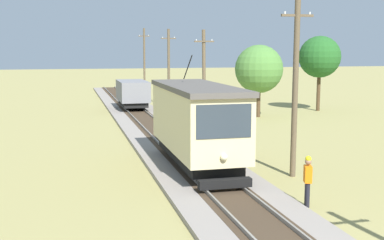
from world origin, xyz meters
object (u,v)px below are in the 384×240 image
(freight_car, at_px, (133,93))
(track_worker, at_px, (308,179))
(red_tram, at_px, (197,122))
(utility_pole_mid, at_px, (204,77))
(utility_pole_far, at_px, (169,67))
(tree_right_near, at_px, (259,69))
(utility_pole_distant, at_px, (144,60))
(gravel_pile, at_px, (179,103))
(utility_pole_near_tram, at_px, (295,84))
(tree_left_near, at_px, (320,57))

(freight_car, relative_size, track_worker, 2.91)
(red_tram, bearing_deg, utility_pole_mid, 73.16)
(freight_car, height_order, utility_pole_far, utility_pole_far)
(utility_pole_mid, distance_m, track_worker, 18.39)
(tree_right_near, bearing_deg, utility_pole_far, 122.26)
(utility_pole_far, bearing_deg, utility_pole_distant, 90.00)
(freight_car, xyz_separation_m, utility_pole_far, (3.69, 2.37, 2.14))
(freight_car, distance_m, gravel_pile, 4.16)
(utility_pole_mid, bearing_deg, freight_car, 110.29)
(utility_pole_near_tram, bearing_deg, tree_left_near, 59.49)
(utility_pole_near_tram, xyz_separation_m, utility_pole_distant, (-0.00, 41.69, 0.10))
(utility_pole_mid, relative_size, track_worker, 3.75)
(utility_pole_mid, relative_size, utility_pole_distant, 0.85)
(red_tram, height_order, utility_pole_near_tram, utility_pole_near_tram)
(utility_pole_near_tram, bearing_deg, freight_car, 98.65)
(utility_pole_near_tram, bearing_deg, utility_pole_mid, 90.00)
(utility_pole_mid, height_order, tree_right_near, utility_pole_mid)
(gravel_pile, height_order, tree_right_near, tree_right_near)
(utility_pole_mid, height_order, utility_pole_distant, utility_pole_distant)
(track_worker, bearing_deg, utility_pole_mid, -77.27)
(utility_pole_distant, bearing_deg, track_worker, -91.65)
(utility_pole_near_tram, distance_m, track_worker, 5.05)
(tree_left_near, distance_m, tree_right_near, 7.10)
(red_tram, distance_m, utility_pole_distant, 39.81)
(freight_car, bearing_deg, tree_left_near, -13.56)
(tree_right_near, bearing_deg, freight_car, 145.43)
(utility_pole_mid, height_order, utility_pole_far, utility_pole_far)
(red_tram, relative_size, utility_pole_far, 1.19)
(track_worker, bearing_deg, utility_pole_far, -75.60)
(gravel_pile, height_order, track_worker, track_worker)
(utility_pole_near_tram, height_order, tree_left_near, utility_pole_near_tram)
(utility_pole_mid, distance_m, tree_left_near, 13.62)
(utility_pole_mid, bearing_deg, utility_pole_far, 90.00)
(utility_pole_near_tram, bearing_deg, gravel_pile, 89.18)
(red_tram, bearing_deg, utility_pole_far, 81.45)
(red_tram, height_order, freight_car, red_tram)
(utility_pole_distant, relative_size, track_worker, 4.40)
(gravel_pile, xyz_separation_m, tree_right_near, (5.15, -6.06, 3.20))
(utility_pole_near_tram, distance_m, utility_pole_mid, 14.29)
(utility_pole_near_tram, height_order, gravel_pile, utility_pole_near_tram)
(red_tram, xyz_separation_m, utility_pole_near_tram, (3.69, -2.09, 1.73))
(red_tram, bearing_deg, tree_right_near, 59.93)
(utility_pole_far, distance_m, tree_left_near, 13.59)
(freight_car, distance_m, utility_pole_mid, 10.82)
(utility_pole_near_tram, height_order, utility_pole_distant, utility_pole_distant)
(tree_left_near, height_order, tree_right_near, tree_left_near)
(red_tram, distance_m, gravel_pile, 22.34)
(freight_car, relative_size, gravel_pile, 1.82)
(utility_pole_far, height_order, utility_pole_distant, utility_pole_distant)
(utility_pole_near_tram, height_order, track_worker, utility_pole_near_tram)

